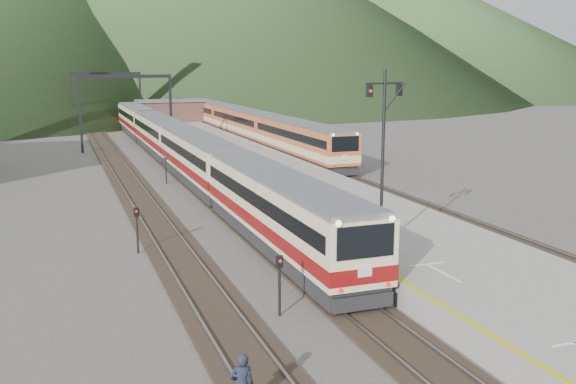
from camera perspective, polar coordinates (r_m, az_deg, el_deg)
name	(u,v)px	position (r m, az deg, el deg)	size (l,w,h in m)	color
ground	(446,383)	(19.73, 13.88, -16.18)	(400.00, 400.00, 0.00)	#47423D
track_main	(182,170)	(56.03, -9.42, 1.94)	(2.60, 200.00, 0.23)	black
track_far	(122,173)	(55.34, -14.51, 1.62)	(2.60, 200.00, 0.23)	black
track_second	(306,163)	(59.19, 1.59, 2.58)	(2.60, 200.00, 0.23)	black
platform	(251,165)	(55.34, -3.33, 2.41)	(8.00, 100.00, 1.00)	gray
gantry_near	(126,98)	(69.84, -14.21, 8.12)	(9.55, 0.25, 8.00)	black
gantry_far	(106,89)	(94.72, -15.83, 8.77)	(9.55, 0.25, 8.00)	black
station_shed	(170,110)	(93.93, -10.46, 7.14)	(9.40, 4.40, 3.10)	brown
hill_c	(382,22)	(255.00, 8.38, 14.73)	(160.00, 160.00, 50.00)	#2F4F24
main_train	(176,145)	(58.37, -9.96, 4.10)	(2.72, 74.79, 3.33)	beige
second_train	(243,124)	(78.44, -4.01, 6.08)	(2.84, 58.28, 3.47)	#C76032
signal_mast	(383,142)	(28.08, 8.46, 4.46)	(2.12, 0.78, 7.80)	black
short_signal_a	(279,277)	(23.28, -0.77, -7.59)	(0.25, 0.21, 2.27)	black
short_signal_b	(166,165)	(50.05, -10.82, 2.41)	(0.26, 0.23, 2.27)	black
short_signal_c	(137,224)	(31.71, -13.29, -2.77)	(0.26, 0.22, 2.27)	black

